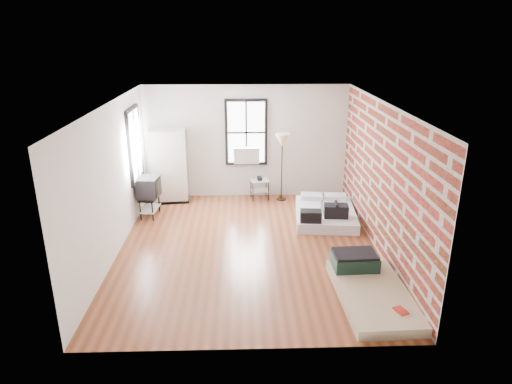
{
  "coord_description": "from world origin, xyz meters",
  "views": [
    {
      "loc": [
        -0.1,
        -8.04,
        4.05
      ],
      "look_at": [
        0.16,
        0.3,
        1.05
      ],
      "focal_mm": 32.0,
      "sensor_mm": 36.0,
      "label": 1
    }
  ],
  "objects_px": {
    "mattress_main": "(325,213)",
    "wardrobe": "(169,166)",
    "mattress_bare": "(369,286)",
    "side_table": "(260,184)",
    "tv_stand": "(149,189)",
    "floor_lamp": "(282,143)"
  },
  "relations": [
    {
      "from": "mattress_bare",
      "to": "floor_lamp",
      "type": "xyz_separation_m",
      "value": [
        -1.05,
        4.34,
        1.31
      ]
    },
    {
      "from": "mattress_bare",
      "to": "wardrobe",
      "type": "xyz_separation_m",
      "value": [
        -3.81,
        4.34,
        0.76
      ]
    },
    {
      "from": "mattress_main",
      "to": "tv_stand",
      "type": "distance_m",
      "value": 4.0
    },
    {
      "from": "floor_lamp",
      "to": "mattress_bare",
      "type": "bearing_deg",
      "value": -76.34
    },
    {
      "from": "side_table",
      "to": "mattress_bare",
      "type": "bearing_deg",
      "value": -70.1
    },
    {
      "from": "floor_lamp",
      "to": "wardrobe",
      "type": "bearing_deg",
      "value": 180.0
    },
    {
      "from": "floor_lamp",
      "to": "tv_stand",
      "type": "bearing_deg",
      "value": -162.66
    },
    {
      "from": "mattress_main",
      "to": "tv_stand",
      "type": "xyz_separation_m",
      "value": [
        -3.96,
        0.32,
        0.5
      ]
    },
    {
      "from": "side_table",
      "to": "tv_stand",
      "type": "height_order",
      "value": "tv_stand"
    },
    {
      "from": "side_table",
      "to": "floor_lamp",
      "type": "xyz_separation_m",
      "value": [
        0.54,
        -0.07,
        1.06
      ]
    },
    {
      "from": "mattress_main",
      "to": "wardrobe",
      "type": "bearing_deg",
      "value": 165.84
    },
    {
      "from": "mattress_bare",
      "to": "wardrobe",
      "type": "relative_size",
      "value": 1.17
    },
    {
      "from": "mattress_main",
      "to": "side_table",
      "type": "height_order",
      "value": "side_table"
    },
    {
      "from": "mattress_main",
      "to": "wardrobe",
      "type": "distance_m",
      "value": 3.93
    },
    {
      "from": "floor_lamp",
      "to": "tv_stand",
      "type": "height_order",
      "value": "floor_lamp"
    },
    {
      "from": "side_table",
      "to": "floor_lamp",
      "type": "distance_m",
      "value": 1.19
    },
    {
      "from": "side_table",
      "to": "floor_lamp",
      "type": "relative_size",
      "value": 0.35
    },
    {
      "from": "mattress_main",
      "to": "tv_stand",
      "type": "height_order",
      "value": "tv_stand"
    },
    {
      "from": "mattress_main",
      "to": "mattress_bare",
      "type": "relative_size",
      "value": 0.89
    },
    {
      "from": "tv_stand",
      "to": "mattress_bare",
      "type": "bearing_deg",
      "value": -33.4
    },
    {
      "from": "wardrobe",
      "to": "mattress_bare",
      "type": "bearing_deg",
      "value": -54.14
    },
    {
      "from": "wardrobe",
      "to": "tv_stand",
      "type": "xyz_separation_m",
      "value": [
        -0.32,
        -0.96,
        -0.23
      ]
    }
  ]
}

